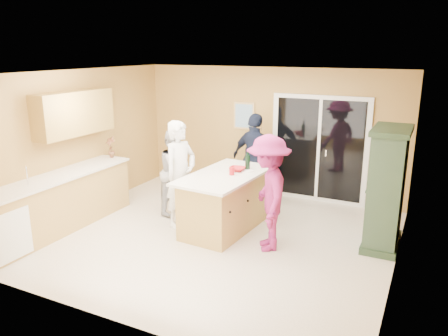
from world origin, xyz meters
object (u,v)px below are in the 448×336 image
at_px(woman_grey, 176,172).
at_px(woman_navy, 255,159).
at_px(kitchen_island, 225,203).
at_px(woman_white, 181,174).
at_px(woman_magenta, 268,193).
at_px(green_hutch, 386,190).

relative_size(woman_grey, woman_navy, 0.88).
relative_size(kitchen_island, woman_white, 1.05).
xyz_separation_m(woman_white, woman_navy, (0.69, 1.63, -0.03)).
relative_size(woman_grey, woman_magenta, 0.89).
xyz_separation_m(woman_navy, woman_magenta, (0.95, -1.83, -0.00)).
relative_size(green_hutch, woman_white, 1.02).
distance_m(green_hutch, woman_magenta, 1.78).
distance_m(kitchen_island, woman_white, 0.89).
height_order(green_hutch, woman_navy, green_hutch).
bearing_deg(woman_navy, green_hutch, 173.08).
relative_size(kitchen_island, woman_grey, 1.23).
height_order(green_hutch, woman_white, green_hutch).
bearing_deg(woman_navy, woman_grey, 60.94).
relative_size(woman_navy, woman_magenta, 1.01).
xyz_separation_m(green_hutch, woman_navy, (-2.52, 0.98, -0.02)).
height_order(kitchen_island, woman_navy, woman_navy).
bearing_deg(woman_white, woman_grey, 51.53).
bearing_deg(woman_magenta, kitchen_island, -139.96).
distance_m(green_hutch, woman_white, 3.27).
bearing_deg(woman_grey, woman_white, -144.06).
bearing_deg(woman_navy, woman_white, 81.60).
distance_m(woman_white, woman_navy, 1.77).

